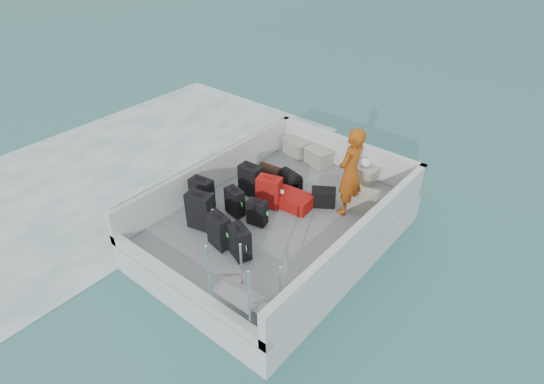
{
  "coord_description": "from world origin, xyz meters",
  "views": [
    {
      "loc": [
        4.33,
        -5.44,
        5.91
      ],
      "look_at": [
        -0.28,
        0.15,
        1.0
      ],
      "focal_mm": 30.0,
      "sensor_mm": 36.0,
      "label": 1
    }
  ],
  "objects_px": {
    "suitcase_7": "(257,213)",
    "crate_3": "(362,201)",
    "suitcase_1": "(202,194)",
    "crate_2": "(364,174)",
    "suitcase_0": "(200,211)",
    "suitcase_4": "(235,202)",
    "suitcase_3": "(219,231)",
    "crate_0": "(297,148)",
    "crate_1": "(318,157)",
    "suitcase_2": "(251,180)",
    "suitcase_8": "(293,201)",
    "passenger": "(350,172)",
    "suitcase_5": "(269,192)",
    "suitcase_6": "(240,242)"
  },
  "relations": [
    {
      "from": "suitcase_1",
      "to": "passenger",
      "type": "bearing_deg",
      "value": 29.76
    },
    {
      "from": "passenger",
      "to": "suitcase_2",
      "type": "bearing_deg",
      "value": -67.52
    },
    {
      "from": "suitcase_6",
      "to": "suitcase_8",
      "type": "relative_size",
      "value": 0.84
    },
    {
      "from": "suitcase_3",
      "to": "suitcase_7",
      "type": "height_order",
      "value": "suitcase_3"
    },
    {
      "from": "passenger",
      "to": "crate_0",
      "type": "bearing_deg",
      "value": -119.23
    },
    {
      "from": "crate_0",
      "to": "suitcase_2",
      "type": "bearing_deg",
      "value": -82.09
    },
    {
      "from": "suitcase_3",
      "to": "crate_3",
      "type": "xyz_separation_m",
      "value": [
        1.35,
        2.58,
        -0.16
      ]
    },
    {
      "from": "suitcase_8",
      "to": "crate_1",
      "type": "bearing_deg",
      "value": 13.1
    },
    {
      "from": "crate_1",
      "to": "crate_3",
      "type": "xyz_separation_m",
      "value": [
        1.66,
        -0.88,
        -0.0
      ]
    },
    {
      "from": "suitcase_5",
      "to": "passenger",
      "type": "xyz_separation_m",
      "value": [
        1.27,
        0.83,
        0.56
      ]
    },
    {
      "from": "crate_2",
      "to": "crate_3",
      "type": "bearing_deg",
      "value": -61.94
    },
    {
      "from": "suitcase_7",
      "to": "crate_3",
      "type": "height_order",
      "value": "suitcase_7"
    },
    {
      "from": "suitcase_7",
      "to": "suitcase_8",
      "type": "relative_size",
      "value": 0.71
    },
    {
      "from": "suitcase_8",
      "to": "passenger",
      "type": "height_order",
      "value": "passenger"
    },
    {
      "from": "crate_0",
      "to": "crate_3",
      "type": "xyz_separation_m",
      "value": [
        2.29,
        -0.92,
        -0.01
      ]
    },
    {
      "from": "suitcase_5",
      "to": "crate_3",
      "type": "bearing_deg",
      "value": 20.14
    },
    {
      "from": "suitcase_2",
      "to": "suitcase_3",
      "type": "height_order",
      "value": "suitcase_2"
    },
    {
      "from": "suitcase_0",
      "to": "suitcase_8",
      "type": "height_order",
      "value": "suitcase_0"
    },
    {
      "from": "suitcase_3",
      "to": "crate_2",
      "type": "xyz_separation_m",
      "value": [
        0.86,
        3.5,
        -0.16
      ]
    },
    {
      "from": "suitcase_4",
      "to": "suitcase_2",
      "type": "bearing_deg",
      "value": 118.94
    },
    {
      "from": "crate_2",
      "to": "suitcase_1",
      "type": "bearing_deg",
      "value": -123.33
    },
    {
      "from": "suitcase_1",
      "to": "suitcase_7",
      "type": "bearing_deg",
      "value": 6.47
    },
    {
      "from": "suitcase_4",
      "to": "passenger",
      "type": "xyz_separation_m",
      "value": [
        1.59,
        1.47,
        0.6
      ]
    },
    {
      "from": "suitcase_2",
      "to": "crate_0",
      "type": "xyz_separation_m",
      "value": [
        -0.27,
        1.93,
        -0.15
      ]
    },
    {
      "from": "suitcase_3",
      "to": "suitcase_7",
      "type": "relative_size",
      "value": 1.26
    },
    {
      "from": "suitcase_1",
      "to": "passenger",
      "type": "relative_size",
      "value": 0.37
    },
    {
      "from": "suitcase_0",
      "to": "suitcase_2",
      "type": "bearing_deg",
      "value": 77.63
    },
    {
      "from": "suitcase_5",
      "to": "suitcase_0",
      "type": "bearing_deg",
      "value": -128.02
    },
    {
      "from": "suitcase_7",
      "to": "passenger",
      "type": "xyz_separation_m",
      "value": [
        1.06,
        1.43,
        0.63
      ]
    },
    {
      "from": "suitcase_6",
      "to": "passenger",
      "type": "relative_size",
      "value": 0.34
    },
    {
      "from": "suitcase_0",
      "to": "suitcase_4",
      "type": "xyz_separation_m",
      "value": [
        0.2,
        0.69,
        -0.09
      ]
    },
    {
      "from": "suitcase_6",
      "to": "suitcase_7",
      "type": "xyz_separation_m",
      "value": [
        -0.36,
        0.86,
        -0.04
      ]
    },
    {
      "from": "crate_1",
      "to": "suitcase_6",
      "type": "bearing_deg",
      "value": -77.52
    },
    {
      "from": "suitcase_1",
      "to": "suitcase_5",
      "type": "height_order",
      "value": "suitcase_1"
    },
    {
      "from": "crate_0",
      "to": "crate_1",
      "type": "distance_m",
      "value": 0.64
    },
    {
      "from": "suitcase_5",
      "to": "suitcase_8",
      "type": "bearing_deg",
      "value": 18.06
    },
    {
      "from": "crate_3",
      "to": "suitcase_2",
      "type": "bearing_deg",
      "value": -153.45
    },
    {
      "from": "suitcase_0",
      "to": "crate_2",
      "type": "xyz_separation_m",
      "value": [
        1.5,
        3.35,
        -0.21
      ]
    },
    {
      "from": "crate_3",
      "to": "crate_1",
      "type": "bearing_deg",
      "value": 152.05
    },
    {
      "from": "suitcase_2",
      "to": "suitcase_5",
      "type": "bearing_deg",
      "value": -11.97
    },
    {
      "from": "suitcase_3",
      "to": "suitcase_5",
      "type": "xyz_separation_m",
      "value": [
        -0.11,
        1.49,
        -0.0
      ]
    },
    {
      "from": "crate_0",
      "to": "crate_2",
      "type": "bearing_deg",
      "value": 0.0
    },
    {
      "from": "suitcase_8",
      "to": "passenger",
      "type": "relative_size",
      "value": 0.41
    },
    {
      "from": "suitcase_1",
      "to": "suitcase_3",
      "type": "distance_m",
      "value": 1.21
    },
    {
      "from": "suitcase_7",
      "to": "crate_3",
      "type": "relative_size",
      "value": 0.93
    },
    {
      "from": "suitcase_6",
      "to": "crate_0",
      "type": "bearing_deg",
      "value": 132.93
    },
    {
      "from": "suitcase_4",
      "to": "crate_2",
      "type": "distance_m",
      "value": 2.96
    },
    {
      "from": "suitcase_1",
      "to": "crate_2",
      "type": "bearing_deg",
      "value": 48.49
    },
    {
      "from": "crate_2",
      "to": "suitcase_0",
      "type": "bearing_deg",
      "value": -114.07
    },
    {
      "from": "suitcase_8",
      "to": "suitcase_2",
      "type": "bearing_deg",
      "value": 95.38
    }
  ]
}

